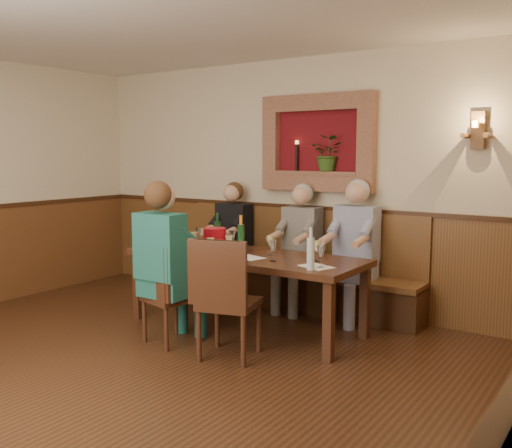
{
  "coord_description": "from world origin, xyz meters",
  "views": [
    {
      "loc": [
        3.21,
        -2.67,
        1.74
      ],
      "look_at": [
        0.1,
        1.9,
        1.05
      ],
      "focal_mm": 40.0,
      "sensor_mm": 36.0,
      "label": 1
    }
  ],
  "objects_px": {
    "bench": "(293,279)",
    "person_chair_front": "(168,277)",
    "person_bench_left": "(230,251)",
    "wine_bottle_green_a": "(241,238)",
    "water_bottle": "(311,253)",
    "chair_near_left": "(169,314)",
    "spittoon_bucket": "(215,241)",
    "dining_table": "(245,261)",
    "wine_bottle_green_b": "(218,234)",
    "person_bench_right": "(352,263)",
    "person_bench_mid": "(298,259)",
    "chair_near_right": "(229,323)"
  },
  "relations": [
    {
      "from": "bench",
      "to": "person_chair_front",
      "type": "height_order",
      "value": "person_chair_front"
    },
    {
      "from": "person_bench_left",
      "to": "wine_bottle_green_a",
      "type": "bearing_deg",
      "value": -47.55
    },
    {
      "from": "water_bottle",
      "to": "person_chair_front",
      "type": "bearing_deg",
      "value": -158.78
    },
    {
      "from": "bench",
      "to": "chair_near_left",
      "type": "bearing_deg",
      "value": -100.25
    },
    {
      "from": "spittoon_bucket",
      "to": "wine_bottle_green_a",
      "type": "relative_size",
      "value": 0.67
    },
    {
      "from": "dining_table",
      "to": "water_bottle",
      "type": "relative_size",
      "value": 6.56
    },
    {
      "from": "bench",
      "to": "person_bench_left",
      "type": "relative_size",
      "value": 2.14
    },
    {
      "from": "water_bottle",
      "to": "wine_bottle_green_a",
      "type": "bearing_deg",
      "value": 163.5
    },
    {
      "from": "bench",
      "to": "spittoon_bucket",
      "type": "relative_size",
      "value": 11.69
    },
    {
      "from": "person_chair_front",
      "to": "wine_bottle_green_b",
      "type": "distance_m",
      "value": 0.98
    },
    {
      "from": "wine_bottle_green_a",
      "to": "person_chair_front",
      "type": "bearing_deg",
      "value": -110.55
    },
    {
      "from": "chair_near_left",
      "to": "wine_bottle_green_a",
      "type": "relative_size",
      "value": 2.44
    },
    {
      "from": "bench",
      "to": "person_bench_right",
      "type": "xyz_separation_m",
      "value": [
        0.77,
        -0.11,
        0.28
      ]
    },
    {
      "from": "person_bench_left",
      "to": "chair_near_left",
      "type": "bearing_deg",
      "value": -72.34
    },
    {
      "from": "person_bench_mid",
      "to": "water_bottle",
      "type": "height_order",
      "value": "person_bench_mid"
    },
    {
      "from": "dining_table",
      "to": "wine_bottle_green_a",
      "type": "distance_m",
      "value": 0.24
    },
    {
      "from": "water_bottle",
      "to": "person_bench_mid",
      "type": "bearing_deg",
      "value": 124.54
    },
    {
      "from": "chair_near_left",
      "to": "chair_near_right",
      "type": "height_order",
      "value": "chair_near_right"
    },
    {
      "from": "dining_table",
      "to": "bench",
      "type": "relative_size",
      "value": 0.8
    },
    {
      "from": "spittoon_bucket",
      "to": "person_bench_left",
      "type": "bearing_deg",
      "value": 119.65
    },
    {
      "from": "person_bench_left",
      "to": "water_bottle",
      "type": "height_order",
      "value": "person_bench_left"
    },
    {
      "from": "spittoon_bucket",
      "to": "wine_bottle_green_b",
      "type": "bearing_deg",
      "value": 123.6
    },
    {
      "from": "chair_near_left",
      "to": "person_bench_left",
      "type": "xyz_separation_m",
      "value": [
        -0.51,
        1.6,
        0.3
      ]
    },
    {
      "from": "dining_table",
      "to": "spittoon_bucket",
      "type": "xyz_separation_m",
      "value": [
        -0.25,
        -0.15,
        0.2
      ]
    },
    {
      "from": "bench",
      "to": "dining_table",
      "type": "bearing_deg",
      "value": -90.0
    },
    {
      "from": "chair_near_right",
      "to": "person_chair_front",
      "type": "xyz_separation_m",
      "value": [
        -0.68,
        -0.01,
        0.32
      ]
    },
    {
      "from": "person_bench_right",
      "to": "spittoon_bucket",
      "type": "height_order",
      "value": "person_bench_right"
    },
    {
      "from": "dining_table",
      "to": "bench",
      "type": "height_order",
      "value": "bench"
    },
    {
      "from": "dining_table",
      "to": "person_bench_mid",
      "type": "bearing_deg",
      "value": 81.89
    },
    {
      "from": "person_bench_left",
      "to": "person_bench_right",
      "type": "distance_m",
      "value": 1.59
    },
    {
      "from": "bench",
      "to": "person_chair_front",
      "type": "bearing_deg",
      "value": -100.05
    },
    {
      "from": "person_bench_mid",
      "to": "water_bottle",
      "type": "xyz_separation_m",
      "value": [
        0.79,
        -1.14,
        0.32
      ]
    },
    {
      "from": "person_chair_front",
      "to": "wine_bottle_green_a",
      "type": "xyz_separation_m",
      "value": [
        0.28,
        0.75,
        0.28
      ]
    },
    {
      "from": "chair_near_right",
      "to": "spittoon_bucket",
      "type": "height_order",
      "value": "chair_near_right"
    },
    {
      "from": "spittoon_bucket",
      "to": "chair_near_left",
      "type": "bearing_deg",
      "value": -95.17
    },
    {
      "from": "person_bench_left",
      "to": "spittoon_bucket",
      "type": "bearing_deg",
      "value": -60.35
    },
    {
      "from": "dining_table",
      "to": "wine_bottle_green_b",
      "type": "bearing_deg",
      "value": 161.16
    },
    {
      "from": "spittoon_bucket",
      "to": "person_bench_right",
      "type": "bearing_deg",
      "value": 43.99
    },
    {
      "from": "wine_bottle_green_b",
      "to": "chair_near_right",
      "type": "bearing_deg",
      "value": -47.91
    },
    {
      "from": "person_chair_front",
      "to": "wine_bottle_green_a",
      "type": "relative_size",
      "value": 3.9
    },
    {
      "from": "spittoon_bucket",
      "to": "wine_bottle_green_a",
      "type": "bearing_deg",
      "value": 28.61
    },
    {
      "from": "person_bench_right",
      "to": "wine_bottle_green_b",
      "type": "distance_m",
      "value": 1.44
    },
    {
      "from": "spittoon_bucket",
      "to": "water_bottle",
      "type": "xyz_separation_m",
      "value": [
        1.16,
        -0.15,
        0.02
      ]
    },
    {
      "from": "spittoon_bucket",
      "to": "wine_bottle_green_a",
      "type": "xyz_separation_m",
      "value": [
        0.23,
        0.12,
        0.03
      ]
    },
    {
      "from": "wine_bottle_green_b",
      "to": "person_chair_front",
      "type": "bearing_deg",
      "value": -80.5
    },
    {
      "from": "person_bench_mid",
      "to": "spittoon_bucket",
      "type": "bearing_deg",
      "value": -110.6
    },
    {
      "from": "person_chair_front",
      "to": "person_bench_left",
      "type": "bearing_deg",
      "value": 107.67
    },
    {
      "from": "person_bench_mid",
      "to": "person_bench_left",
      "type": "bearing_deg",
      "value": 179.98
    },
    {
      "from": "water_bottle",
      "to": "person_bench_left",
      "type": "bearing_deg",
      "value": 146.45
    },
    {
      "from": "person_chair_front",
      "to": "wine_bottle_green_a",
      "type": "bearing_deg",
      "value": 69.45
    }
  ]
}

